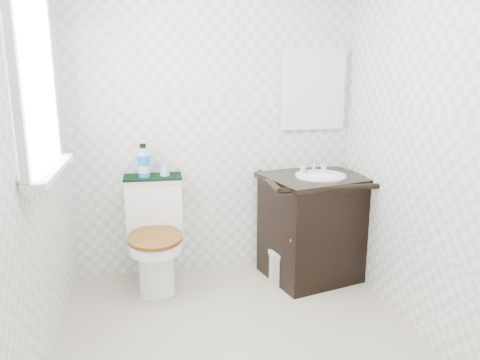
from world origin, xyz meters
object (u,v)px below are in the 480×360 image
object	(u,v)px
toilet	(155,240)
trash_bin	(281,268)
mouthwash_bottle	(144,162)
cup	(165,170)
vanity	(314,224)

from	to	relation	value
toilet	trash_bin	bearing A→B (deg)	-10.11
mouthwash_bottle	cup	world-z (taller)	mouthwash_bottle
vanity	cup	xyz separation A→B (m)	(-1.13, 0.17, 0.44)
toilet	cup	bearing A→B (deg)	50.32
mouthwash_bottle	vanity	bearing A→B (deg)	-7.34
mouthwash_bottle	cup	xyz separation A→B (m)	(0.15, 0.01, -0.07)
toilet	mouthwash_bottle	bearing A→B (deg)	121.03
trash_bin	cup	xyz separation A→B (m)	(-0.84, 0.28, 0.74)
trash_bin	vanity	bearing A→B (deg)	19.78
toilet	vanity	bearing A→B (deg)	-2.98
vanity	mouthwash_bottle	size ratio (longest dim) A/B	3.69
trash_bin	cup	bearing A→B (deg)	161.78
cup	trash_bin	bearing A→B (deg)	-18.22
mouthwash_bottle	toilet	bearing A→B (deg)	-58.97
vanity	cup	distance (m)	1.23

